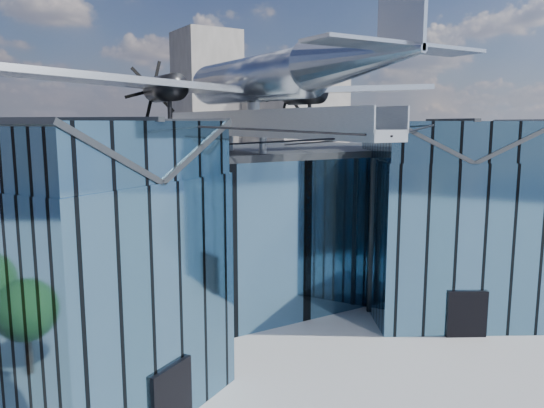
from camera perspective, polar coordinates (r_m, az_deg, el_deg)
ground_plane at (r=29.41m, az=2.11°, el=-14.53°), size 120.00×120.00×0.00m
museum at (r=32.57m, az=-3.52°, el=-2.01°), size 32.88×24.50×17.60m
bg_towers at (r=74.77m, az=-19.01°, el=7.11°), size 77.00×24.50×26.00m
tree_side_e at (r=52.73m, az=16.48°, el=-0.41°), size 3.52×3.52×5.19m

